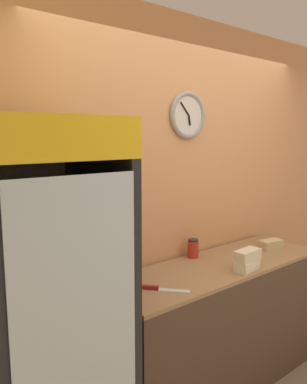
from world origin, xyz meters
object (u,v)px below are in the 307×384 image
object	(u,v)px
beverage_cooler	(40,300)
sandwich_stack_middle	(247,255)
sandwich_flat_left	(271,244)
condiment_jar	(193,248)
chefs_knife	(158,289)
sandwich_stack_bottom	(247,265)

from	to	relation	value
beverage_cooler	sandwich_stack_middle	xyz separation A→B (m)	(1.38, -0.19, -0.01)
sandwich_flat_left	condiment_jar	xyz separation A→B (m)	(-0.65, 0.24, 0.03)
sandwich_stack_middle	sandwich_flat_left	size ratio (longest dim) A/B	1.01
chefs_knife	condiment_jar	distance (m)	0.66
sandwich_stack_bottom	condiment_jar	xyz separation A→B (m)	(-0.09, 0.43, 0.03)
sandwich_stack_middle	sandwich_stack_bottom	bearing A→B (deg)	0.00
sandwich_flat_left	chefs_knife	bearing A→B (deg)	-177.24
sandwich_stack_bottom	chefs_knife	distance (m)	0.69
beverage_cooler	chefs_knife	size ratio (longest dim) A/B	7.86
chefs_knife	condiment_jar	xyz separation A→B (m)	(0.59, 0.30, 0.06)
sandwich_stack_bottom	chefs_knife	xyz separation A→B (m)	(-0.68, 0.13, -0.03)
beverage_cooler	sandwich_stack_bottom	size ratio (longest dim) A/B	8.91
sandwich_flat_left	chefs_knife	distance (m)	1.24
sandwich_stack_middle	condiment_jar	distance (m)	0.44
sandwich_stack_middle	sandwich_flat_left	world-z (taller)	sandwich_stack_middle
chefs_knife	sandwich_stack_middle	bearing A→B (deg)	-10.93
beverage_cooler	sandwich_flat_left	bearing A→B (deg)	0.05
sandwich_stack_middle	condiment_jar	xyz separation A→B (m)	(-0.09, 0.43, -0.04)
beverage_cooler	condiment_jar	distance (m)	1.31
sandwich_stack_middle	sandwich_flat_left	bearing A→B (deg)	18.70
sandwich_stack_bottom	sandwich_flat_left	world-z (taller)	sandwich_stack_bottom
sandwich_stack_bottom	chefs_knife	world-z (taller)	sandwich_stack_bottom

